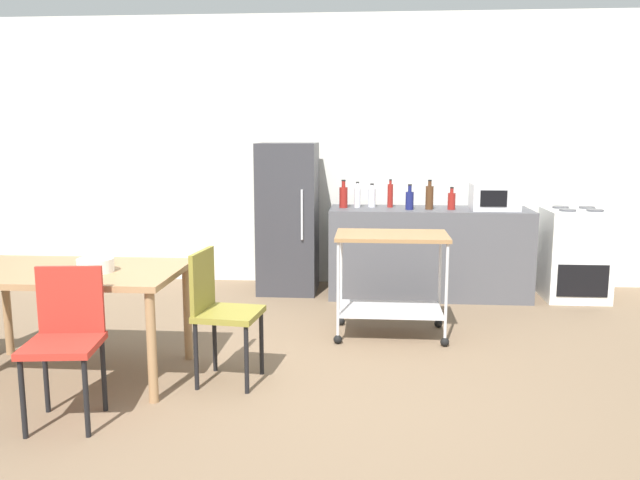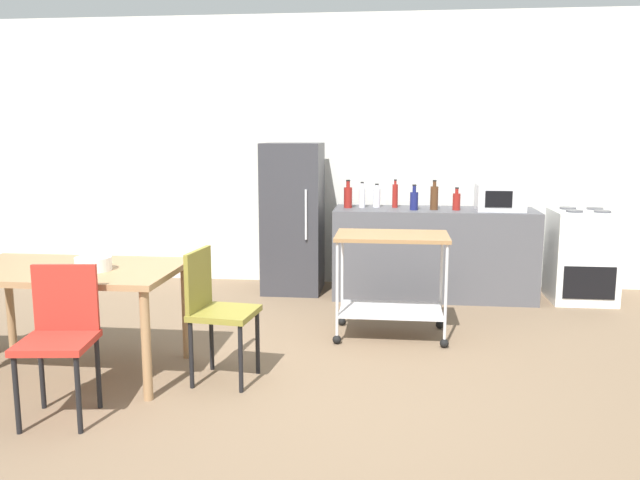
{
  "view_description": "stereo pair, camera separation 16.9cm",
  "coord_description": "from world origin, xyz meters",
  "views": [
    {
      "loc": [
        0.31,
        -3.94,
        1.66
      ],
      "look_at": [
        -0.1,
        1.2,
        0.8
      ],
      "focal_mm": 36.38,
      "sensor_mm": 36.0,
      "label": 1
    },
    {
      "loc": [
        0.48,
        -3.92,
        1.66
      ],
      "look_at": [
        -0.1,
        1.2,
        0.8
      ],
      "focal_mm": 36.38,
      "sensor_mm": 36.0,
      "label": 2
    }
  ],
  "objects": [
    {
      "name": "bottle_soy_sauce",
      "position": [
        0.89,
        2.54,
        1.02
      ],
      "size": [
        0.08,
        0.08,
        0.29
      ],
      "color": "#4C2D19",
      "rests_on": "kitchen_counter"
    },
    {
      "name": "chair_red",
      "position": [
        -1.43,
        -0.49,
        0.52
      ],
      "size": [
        0.45,
        0.45,
        0.89
      ],
      "rotation": [
        0.0,
        0.0,
        0.13
      ],
      "color": "#B72D23",
      "rests_on": "ground_plane"
    },
    {
      "name": "kitchen_cart",
      "position": [
        0.48,
        1.25,
        0.57
      ],
      "size": [
        0.91,
        0.57,
        0.85
      ],
      "color": "olive",
      "rests_on": "ground_plane"
    },
    {
      "name": "back_wall",
      "position": [
        0.0,
        3.2,
        1.45
      ],
      "size": [
        8.4,
        0.12,
        2.9
      ],
      "primitive_type": "cube",
      "color": "silver",
      "rests_on": "ground_plane"
    },
    {
      "name": "fruit_bowl",
      "position": [
        -1.49,
        0.11,
        0.79
      ],
      "size": [
        0.24,
        0.24,
        0.09
      ],
      "primitive_type": "cylinder",
      "color": "white",
      "rests_on": "dining_table"
    },
    {
      "name": "bottle_hot_sauce",
      "position": [
        0.5,
        2.68,
        1.02
      ],
      "size": [
        0.06,
        0.06,
        0.29
      ],
      "color": "maroon",
      "rests_on": "kitchen_counter"
    },
    {
      "name": "kitchen_counter",
      "position": [
        0.9,
        2.6,
        0.45
      ],
      "size": [
        2.0,
        0.64,
        0.9
      ],
      "primitive_type": "cube",
      "color": "#4C4C51",
      "rests_on": "ground_plane"
    },
    {
      "name": "bottle_wine",
      "position": [
        0.69,
        2.5,
        1.0
      ],
      "size": [
        0.08,
        0.08,
        0.25
      ],
      "color": "navy",
      "rests_on": "kitchen_counter"
    },
    {
      "name": "bottle_vinegar",
      "position": [
        0.32,
        2.7,
        1.0
      ],
      "size": [
        0.08,
        0.08,
        0.24
      ],
      "color": "silver",
      "rests_on": "kitchen_counter"
    },
    {
      "name": "bottle_olive_oil",
      "position": [
        1.1,
        2.54,
        0.99
      ],
      "size": [
        0.08,
        0.08,
        0.22
      ],
      "color": "maroon",
      "rests_on": "kitchen_counter"
    },
    {
      "name": "stove_oven",
      "position": [
        2.35,
        2.62,
        0.45
      ],
      "size": [
        0.6,
        0.61,
        0.92
      ],
      "color": "white",
      "rests_on": "ground_plane"
    },
    {
      "name": "bottle_soda",
      "position": [
        0.03,
        2.61,
        1.01
      ],
      "size": [
        0.08,
        0.08,
        0.28
      ],
      "color": "maroon",
      "rests_on": "kitchen_counter"
    },
    {
      "name": "bottle_sesame_oil",
      "position": [
        0.17,
        2.64,
        1.01
      ],
      "size": [
        0.06,
        0.06,
        0.26
      ],
      "color": "silver",
      "rests_on": "kitchen_counter"
    },
    {
      "name": "chair_olive",
      "position": [
        -0.68,
        0.16,
        0.52
      ],
      "size": [
        0.44,
        0.44,
        0.89
      ],
      "rotation": [
        0.0,
        0.0,
        1.46
      ],
      "color": "olive",
      "rests_on": "ground_plane"
    },
    {
      "name": "ground_plane",
      "position": [
        0.0,
        0.0,
        0.0
      ],
      "size": [
        12.0,
        12.0,
        0.0
      ],
      "primitive_type": "plane",
      "color": "brown"
    },
    {
      "name": "dining_table",
      "position": [
        -1.71,
        0.17,
        0.67
      ],
      "size": [
        1.5,
        0.9,
        0.75
      ],
      "color": "#A37A51",
      "rests_on": "ground_plane"
    },
    {
      "name": "refrigerator",
      "position": [
        -0.55,
        2.7,
        0.78
      ],
      "size": [
        0.6,
        0.63,
        1.55
      ],
      "color": "#333338",
      "rests_on": "ground_plane"
    },
    {
      "name": "microwave",
      "position": [
        1.52,
        2.54,
        1.03
      ],
      "size": [
        0.46,
        0.35,
        0.26
      ],
      "color": "silver",
      "rests_on": "kitchen_counter"
    }
  ]
}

